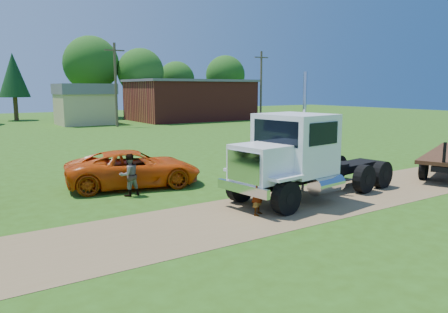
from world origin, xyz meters
TOP-DOWN VIEW (x-y plane):
  - ground at (0.00, 0.00)m, footprint 140.00×140.00m
  - dirt_track at (0.00, 0.00)m, footprint 120.00×4.20m
  - white_semi_tractor at (0.61, 0.61)m, footprint 8.19×3.59m
  - orange_pickup at (-3.68, 6.12)m, footprint 6.13×3.84m
  - spectator_a at (-1.86, -0.22)m, footprint 0.72×0.67m
  - spectator_b at (-4.47, 4.67)m, footprint 0.89×0.73m
  - brick_building at (18.00, 40.00)m, footprint 15.40×10.40m
  - tan_shed at (4.00, 40.00)m, footprint 6.20×5.40m
  - utility_poles at (6.00, 35.00)m, footprint 42.20×0.28m
  - tree_row at (3.47, 49.04)m, footprint 59.23×10.52m

SIDE VIEW (x-z plane):
  - ground at x=0.00m, z-range 0.00..0.00m
  - dirt_track at x=0.00m, z-range 0.00..0.01m
  - orange_pickup at x=-3.68m, z-range 0.00..1.58m
  - spectator_a at x=-1.86m, z-range 0.00..1.65m
  - spectator_b at x=-4.47m, z-range 0.00..1.68m
  - white_semi_tractor at x=0.61m, z-range -0.77..4.08m
  - tan_shed at x=4.00m, z-range 0.07..4.77m
  - brick_building at x=18.00m, z-range 0.01..5.31m
  - utility_poles at x=6.00m, z-range 0.21..9.21m
  - tree_row at x=3.47m, z-range 0.70..12.21m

